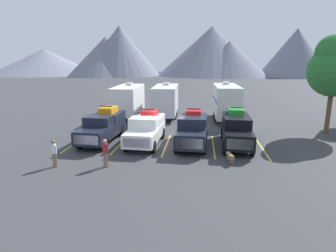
{
  "coord_description": "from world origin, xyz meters",
  "views": [
    {
      "loc": [
        2.39,
        -20.31,
        6.21
      ],
      "look_at": [
        0.0,
        0.72,
        1.2
      ],
      "focal_mm": 30.49,
      "sensor_mm": 36.0,
      "label": 1
    }
  ],
  "objects_px": {
    "dog": "(230,156)",
    "pickup_truck_d": "(236,129)",
    "camper_trailer_b": "(166,100)",
    "camper_trailer_a": "(128,100)",
    "pickup_truck_b": "(146,128)",
    "pickup_truck_c": "(192,129)",
    "pickup_truck_a": "(103,126)",
    "camper_trailer_c": "(226,101)",
    "person_b": "(105,151)",
    "person_a": "(54,152)"
  },
  "relations": [
    {
      "from": "pickup_truck_d",
      "to": "dog",
      "type": "distance_m",
      "value": 4.11
    },
    {
      "from": "pickup_truck_d",
      "to": "camper_trailer_a",
      "type": "relative_size",
      "value": 0.78
    },
    {
      "from": "pickup_truck_a",
      "to": "camper_trailer_a",
      "type": "xyz_separation_m",
      "value": [
        -0.3,
        9.02,
        0.74
      ]
    },
    {
      "from": "pickup_truck_a",
      "to": "pickup_truck_d",
      "type": "relative_size",
      "value": 0.99
    },
    {
      "from": "pickup_truck_b",
      "to": "camper_trailer_a",
      "type": "xyz_separation_m",
      "value": [
        -3.73,
        9.32,
        0.79
      ]
    },
    {
      "from": "pickup_truck_c",
      "to": "camper_trailer_c",
      "type": "bearing_deg",
      "value": 70.45
    },
    {
      "from": "pickup_truck_a",
      "to": "pickup_truck_d",
      "type": "distance_m",
      "value": 10.05
    },
    {
      "from": "camper_trailer_b",
      "to": "camper_trailer_a",
      "type": "bearing_deg",
      "value": -173.69
    },
    {
      "from": "camper_trailer_c",
      "to": "person_b",
      "type": "distance_m",
      "value": 16.08
    },
    {
      "from": "dog",
      "to": "pickup_truck_d",
      "type": "bearing_deg",
      "value": 78.31
    },
    {
      "from": "camper_trailer_a",
      "to": "person_a",
      "type": "xyz_separation_m",
      "value": [
        -0.72,
        -14.64,
        -1.0
      ]
    },
    {
      "from": "person_b",
      "to": "pickup_truck_c",
      "type": "bearing_deg",
      "value": 45.97
    },
    {
      "from": "camper_trailer_a",
      "to": "person_b",
      "type": "bearing_deg",
      "value": -81.06
    },
    {
      "from": "pickup_truck_b",
      "to": "pickup_truck_d",
      "type": "xyz_separation_m",
      "value": [
        6.62,
        0.35,
        0.08
      ]
    },
    {
      "from": "pickup_truck_b",
      "to": "camper_trailer_b",
      "type": "height_order",
      "value": "camper_trailer_b"
    },
    {
      "from": "pickup_truck_a",
      "to": "pickup_truck_b",
      "type": "distance_m",
      "value": 3.44
    },
    {
      "from": "dog",
      "to": "person_a",
      "type": "bearing_deg",
      "value": -170.52
    },
    {
      "from": "camper_trailer_a",
      "to": "dog",
      "type": "distance_m",
      "value": 16.13
    },
    {
      "from": "pickup_truck_c",
      "to": "camper_trailer_b",
      "type": "xyz_separation_m",
      "value": [
        -3.17,
        9.67,
        0.77
      ]
    },
    {
      "from": "pickup_truck_d",
      "to": "camper_trailer_b",
      "type": "distance_m",
      "value": 11.38
    },
    {
      "from": "pickup_truck_b",
      "to": "person_b",
      "type": "distance_m",
      "value": 5.2
    },
    {
      "from": "pickup_truck_c",
      "to": "camper_trailer_b",
      "type": "distance_m",
      "value": 10.21
    },
    {
      "from": "pickup_truck_d",
      "to": "person_a",
      "type": "relative_size",
      "value": 3.64
    },
    {
      "from": "camper_trailer_c",
      "to": "pickup_truck_b",
      "type": "bearing_deg",
      "value": -126.39
    },
    {
      "from": "person_b",
      "to": "dog",
      "type": "xyz_separation_m",
      "value": [
        7.28,
        1.38,
        -0.49
      ]
    },
    {
      "from": "camper_trailer_a",
      "to": "camper_trailer_c",
      "type": "distance_m",
      "value": 10.3
    },
    {
      "from": "pickup_truck_c",
      "to": "pickup_truck_a",
      "type": "bearing_deg",
      "value": 178.19
    },
    {
      "from": "pickup_truck_b",
      "to": "pickup_truck_d",
      "type": "distance_m",
      "value": 6.63
    },
    {
      "from": "pickup_truck_c",
      "to": "person_b",
      "type": "bearing_deg",
      "value": -134.03
    },
    {
      "from": "person_a",
      "to": "camper_trailer_b",
      "type": "bearing_deg",
      "value": 72.65
    },
    {
      "from": "pickup_truck_d",
      "to": "camper_trailer_a",
      "type": "xyz_separation_m",
      "value": [
        -10.35,
        8.97,
        0.71
      ]
    },
    {
      "from": "pickup_truck_d",
      "to": "dog",
      "type": "bearing_deg",
      "value": -101.69
    },
    {
      "from": "pickup_truck_d",
      "to": "camper_trailer_a",
      "type": "height_order",
      "value": "camper_trailer_a"
    },
    {
      "from": "camper_trailer_a",
      "to": "camper_trailer_b",
      "type": "height_order",
      "value": "camper_trailer_b"
    },
    {
      "from": "pickup_truck_d",
      "to": "camper_trailer_b",
      "type": "bearing_deg",
      "value": 124.05
    },
    {
      "from": "person_a",
      "to": "camper_trailer_c",
      "type": "bearing_deg",
      "value": 52.24
    },
    {
      "from": "camper_trailer_a",
      "to": "camper_trailer_b",
      "type": "relative_size",
      "value": 1.0
    },
    {
      "from": "pickup_truck_c",
      "to": "pickup_truck_d",
      "type": "height_order",
      "value": "pickup_truck_d"
    },
    {
      "from": "pickup_truck_a",
      "to": "person_b",
      "type": "height_order",
      "value": "pickup_truck_a"
    },
    {
      "from": "pickup_truck_b",
      "to": "camper_trailer_b",
      "type": "bearing_deg",
      "value": 88.47
    },
    {
      "from": "camper_trailer_a",
      "to": "dog",
      "type": "bearing_deg",
      "value": -53.61
    },
    {
      "from": "dog",
      "to": "camper_trailer_a",
      "type": "bearing_deg",
      "value": 126.39
    },
    {
      "from": "pickup_truck_d",
      "to": "person_a",
      "type": "bearing_deg",
      "value": -152.88
    },
    {
      "from": "dog",
      "to": "pickup_truck_c",
      "type": "bearing_deg",
      "value": 122.68
    },
    {
      "from": "camper_trailer_a",
      "to": "pickup_truck_d",
      "type": "bearing_deg",
      "value": -40.92
    },
    {
      "from": "pickup_truck_c",
      "to": "camper_trailer_a",
      "type": "distance_m",
      "value": 11.71
    },
    {
      "from": "pickup_truck_a",
      "to": "camper_trailer_b",
      "type": "distance_m",
      "value": 10.18
    },
    {
      "from": "pickup_truck_b",
      "to": "dog",
      "type": "xyz_separation_m",
      "value": [
        5.8,
        -3.61,
        -0.66
      ]
    },
    {
      "from": "pickup_truck_d",
      "to": "dog",
      "type": "xyz_separation_m",
      "value": [
        -0.82,
        -3.96,
        -0.75
      ]
    },
    {
      "from": "pickup_truck_b",
      "to": "dog",
      "type": "bearing_deg",
      "value": -31.85
    }
  ]
}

